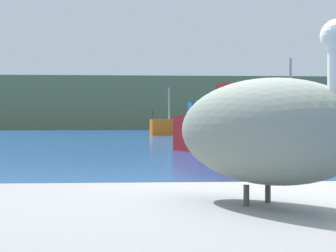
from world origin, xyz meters
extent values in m
cube|color=#6B7A51|center=(0.00, 68.38, 3.28)|extent=(140.00, 10.81, 6.56)
ellipsoid|color=gray|center=(-0.54, -0.63, 1.27)|extent=(1.10, 1.22, 0.55)
cylinder|color=#4C4742|center=(-0.51, -0.54, 0.95)|extent=(0.03, 0.03, 0.11)
cylinder|color=#4C4742|center=(-0.64, -0.64, 0.95)|extent=(0.03, 0.03, 0.11)
cylinder|color=#3F382D|center=(13.94, 39.36, 1.71)|extent=(0.10, 0.10, 0.70)
cube|color=orange|center=(3.72, 40.02, 0.63)|extent=(7.38, 2.80, 1.26)
cube|color=#1E6099|center=(4.39, 40.07, 1.94)|extent=(2.46, 1.98, 1.36)
cylinder|color=#B2B2B2|center=(1.56, 39.87, 2.52)|extent=(0.12, 0.12, 2.53)
cylinder|color=#3F382D|center=(0.26, 39.79, 1.61)|extent=(0.10, 0.10, 0.70)
cube|color=red|center=(3.89, 19.63, 0.72)|extent=(6.96, 4.54, 1.44)
cube|color=maroon|center=(3.72, 19.56, 2.13)|extent=(2.84, 2.37, 1.37)
cylinder|color=#B2B2B2|center=(5.73, 20.40, 2.72)|extent=(0.12, 0.12, 2.56)
camera|label=1|loc=(-1.21, -3.37, 1.34)|focal=58.07mm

